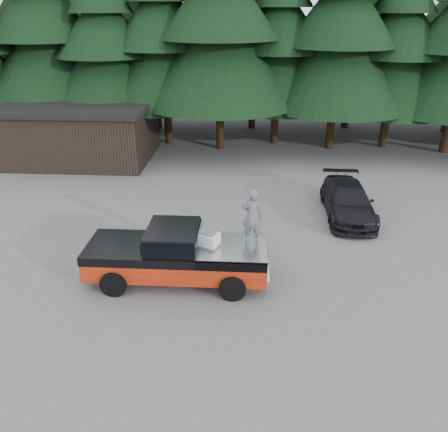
# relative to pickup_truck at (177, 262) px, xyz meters

# --- Properties ---
(ground) EXTENTS (120.00, 120.00, 0.00)m
(ground) POSITION_rel_pickup_truck_xyz_m (1.34, 0.64, -0.67)
(ground) COLOR #535456
(ground) RESTS_ON ground
(pickup_truck) EXTENTS (6.00, 2.04, 1.33)m
(pickup_truck) POSITION_rel_pickup_truck_xyz_m (0.00, 0.00, 0.00)
(pickup_truck) COLOR red
(pickup_truck) RESTS_ON ground
(truck_cab) EXTENTS (1.66, 1.90, 0.59)m
(truck_cab) POSITION_rel_pickup_truck_xyz_m (-0.10, -0.00, 0.96)
(truck_cab) COLOR black
(truck_cab) RESTS_ON pickup_truck
(air_compressor) EXTENTS (0.78, 0.73, 0.43)m
(air_compressor) POSITION_rel_pickup_truck_xyz_m (1.03, -0.02, 0.88)
(air_compressor) COLOR silver
(air_compressor) RESTS_ON pickup_truck
(man_on_bed) EXTENTS (0.69, 0.47, 1.83)m
(man_on_bed) POSITION_rel_pickup_truck_xyz_m (2.41, 0.34, 1.58)
(man_on_bed) COLOR #5B5D63
(man_on_bed) RESTS_ON pickup_truck
(parked_car) EXTENTS (1.98, 4.75, 1.37)m
(parked_car) POSITION_rel_pickup_truck_xyz_m (6.54, 5.39, 0.02)
(parked_car) COLOR black
(parked_car) RESTS_ON ground
(utility_building) EXTENTS (8.40, 6.40, 3.30)m
(utility_building) POSITION_rel_pickup_truck_xyz_m (-7.66, 12.64, 1.00)
(utility_building) COLOR black
(utility_building) RESTS_ON ground
(treeline) EXTENTS (60.15, 16.05, 17.50)m
(treeline) POSITION_rel_pickup_truck_xyz_m (1.77, 17.84, 7.06)
(treeline) COLOR black
(treeline) RESTS_ON ground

